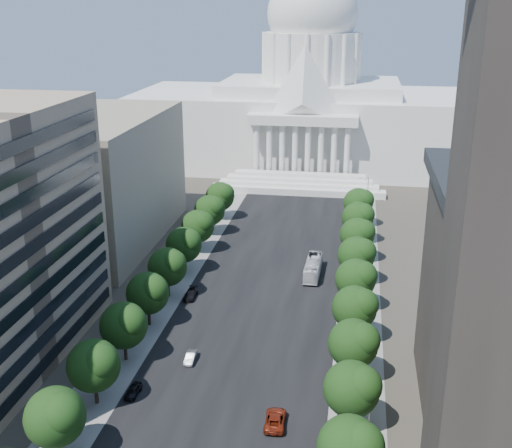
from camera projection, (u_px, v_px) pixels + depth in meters
The scene contains 33 objects.
road_asphalt at pixel (272, 266), 139.86m from camera, with size 30.00×260.00×0.01m, color black.
sidewalk_left at pixel (188, 261), 142.72m from camera, with size 8.00×260.00×0.02m, color gray.
sidewalk_right at pixel (360, 272), 136.99m from camera, with size 8.00×260.00×0.02m, color gray.
capitol at pixel (310, 107), 221.79m from camera, with size 120.00×56.00×73.00m.
office_block_left_far at pixel (77, 179), 151.49m from camera, with size 38.00×52.00×30.00m, color gray.
tree_l_b at pixel (57, 416), 78.67m from camera, with size 7.79×7.60×9.97m.
tree_l_c at pixel (95, 365), 89.86m from camera, with size 7.79×7.60×9.97m.
tree_l_d at pixel (125, 324), 101.05m from camera, with size 7.79×7.60×9.97m.
tree_l_e at pixel (149, 292), 112.24m from camera, with size 7.79×7.60×9.97m.
tree_l_f at pixel (169, 266), 123.43m from camera, with size 7.79×7.60×9.97m.
tree_l_g at pixel (185, 244), 134.62m from camera, with size 7.79×7.60×9.97m.
tree_l_h at pixel (199, 225), 145.81m from camera, with size 7.79×7.60×9.97m.
tree_l_i at pixel (211, 209), 157.00m from camera, with size 7.79×7.60×9.97m.
tree_l_j at pixel (221, 196), 168.20m from camera, with size 7.79×7.60×9.97m.
tree_r_b at pixel (352, 447), 73.24m from camera, with size 7.79×7.60×9.97m.
tree_r_c at pixel (354, 388), 84.44m from camera, with size 7.79×7.60×9.97m.
tree_r_d at pixel (356, 343), 95.63m from camera, with size 7.79×7.60×9.97m.
tree_r_e at pixel (357, 307), 106.82m from camera, with size 7.79×7.60×9.97m.
tree_r_f at pixel (357, 278), 118.01m from camera, with size 7.79×7.60×9.97m.
tree_r_g at pixel (358, 254), 129.20m from camera, with size 7.79×7.60×9.97m.
tree_r_h at pixel (359, 234), 140.39m from camera, with size 7.79×7.60×9.97m.
tree_r_i at pixel (359, 217), 151.58m from camera, with size 7.79×7.60×9.97m.
tree_r_j at pixel (360, 202), 162.77m from camera, with size 7.79×7.60×9.97m.
streetlight_b at pixel (366, 397), 83.65m from camera, with size 2.61×0.44×9.00m.
streetlight_c at pixel (366, 311), 106.97m from camera, with size 2.61×0.44×9.00m.
streetlight_d at pixel (366, 255), 130.29m from camera, with size 2.61×0.44×9.00m.
streetlight_e at pixel (366, 217), 153.60m from camera, with size 2.61×0.44×9.00m.
streetlight_f at pixel (366, 189), 176.92m from camera, with size 2.61×0.44×9.00m.
car_dark_a at pixel (133, 391), 93.84m from camera, with size 1.65×4.11×1.40m, color black.
car_silver at pixel (191, 357), 102.72m from camera, with size 1.45×4.17×1.37m, color #999AA0.
car_red at pixel (275, 420), 87.16m from camera, with size 2.74×5.95×1.65m, color maroon.
car_dark_b at pixel (191, 294), 124.64m from camera, with size 2.09×5.15×1.49m, color black.
city_bus at pixel (313, 267), 134.75m from camera, with size 2.95×12.63×3.52m, color silver.
Camera 1 is at (17.13, -38.00, 54.57)m, focal length 45.00 mm.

